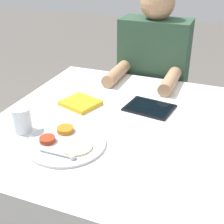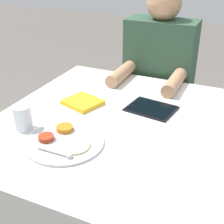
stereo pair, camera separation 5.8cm
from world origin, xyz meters
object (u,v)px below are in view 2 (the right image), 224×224
drinking_glass (23,117)px  tablet_device (151,109)px  person_diner (157,97)px  thali_tray (64,141)px  red_notebook (83,102)px

drinking_glass → tablet_device: bearing=41.8°
person_diner → thali_tray: bearing=-96.1°
red_notebook → tablet_device: red_notebook is taller
drinking_glass → thali_tray: bearing=-6.6°
tablet_device → thali_tray: bearing=-118.1°
thali_tray → red_notebook: thali_tray is taller
thali_tray → tablet_device: thali_tray is taller
thali_tray → tablet_device: 0.45m
tablet_device → drinking_glass: size_ratio=2.26×
tablet_device → drinking_glass: 0.57m
tablet_device → red_notebook: bearing=-165.4°
thali_tray → person_diner: (0.10, 0.91, -0.19)m
thali_tray → tablet_device: bearing=61.9°
tablet_device → person_diner: bearing=102.9°
drinking_glass → red_notebook: bearing=69.8°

